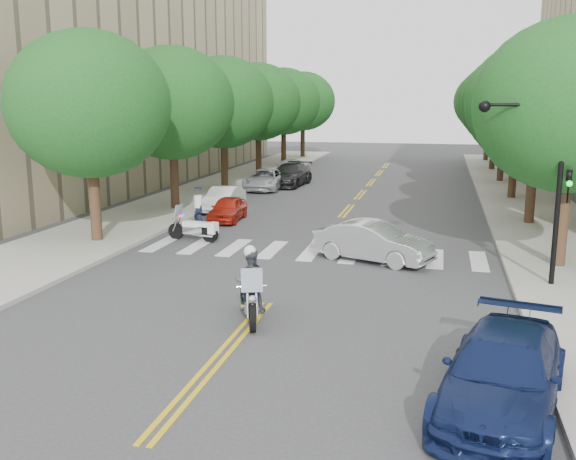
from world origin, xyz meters
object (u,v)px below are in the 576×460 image
(officer_standing, at_px, (199,216))
(motorcycle_police, at_px, (250,286))
(convertible, at_px, (373,242))
(sedan_blue, at_px, (503,373))
(motorcycle_parked, at_px, (197,229))

(officer_standing, bearing_deg, motorcycle_police, -22.57)
(motorcycle_police, bearing_deg, convertible, -129.16)
(officer_standing, xyz_separation_m, sedan_blue, (11.35, -13.69, -0.10))
(sedan_blue, bearing_deg, officer_standing, 141.97)
(motorcycle_police, relative_size, officer_standing, 1.45)
(motorcycle_parked, distance_m, convertible, 7.61)
(officer_standing, distance_m, sedan_blue, 17.79)
(convertible, distance_m, sedan_blue, 11.40)
(convertible, height_order, sedan_blue, sedan_blue)
(motorcycle_police, bearing_deg, officer_standing, -81.28)
(motorcycle_parked, bearing_deg, officer_standing, 26.04)
(motorcycle_police, xyz_separation_m, officer_standing, (-5.28, 9.87, -0.07))
(officer_standing, relative_size, convertible, 0.38)
(motorcycle_police, xyz_separation_m, motorcycle_parked, (-4.90, 8.69, -0.39))
(convertible, xyz_separation_m, sedan_blue, (3.56, -10.83, 0.02))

